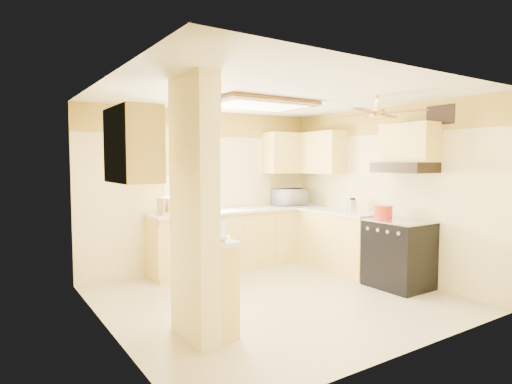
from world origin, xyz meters
TOP-DOWN VIEW (x-y plane):
  - floor at (0.00, 0.00)m, footprint 4.00×4.00m
  - ceiling at (0.00, 0.00)m, footprint 4.00×4.00m
  - wall_back at (0.00, 1.90)m, footprint 4.00×0.00m
  - wall_front at (0.00, -1.90)m, footprint 4.00×0.00m
  - wall_left at (-2.00, 0.00)m, footprint 0.00×3.80m
  - wall_right at (2.00, 0.00)m, footprint 0.00×3.80m
  - wallpaper_border at (0.00, 1.88)m, footprint 4.00×0.02m
  - partition_column at (-1.35, -0.55)m, footprint 0.20×0.70m
  - partition_ledge at (-1.13, -0.55)m, footprint 0.25×0.55m
  - ledge_top at (-1.13, -0.55)m, footprint 0.28×0.58m
  - lower_cabinets_back at (0.50, 1.60)m, footprint 3.00×0.60m
  - lower_cabinets_right at (1.70, 0.60)m, footprint 0.60×1.40m
  - countertop_back at (0.50, 1.59)m, footprint 3.04×0.64m
  - countertop_right at (1.69, 0.60)m, footprint 0.64×1.44m
  - dishwasher_panel at (-0.25, 1.29)m, footprint 0.58×0.02m
  - window at (-0.25, 1.89)m, footprint 0.92×0.02m
  - upper_cab_back_left at (-0.85, 1.72)m, footprint 0.60×0.35m
  - upper_cab_back_right at (1.55, 1.72)m, footprint 0.90×0.35m
  - upper_cab_right at (1.82, 1.25)m, footprint 0.35×1.00m
  - upper_cab_left_wall at (-1.82, -0.25)m, footprint 0.35×0.75m
  - upper_cab_over_stove at (1.82, -0.55)m, footprint 0.35×0.76m
  - stove at (1.67, -0.55)m, footprint 0.68×0.77m
  - range_hood at (1.74, -0.55)m, footprint 0.50×0.76m
  - poster_menu at (-1.24, -0.55)m, footprint 0.02×0.42m
  - poster_nashville at (-1.24, -0.55)m, footprint 0.02×0.42m
  - ceiling_light_panel at (0.10, 0.50)m, footprint 1.35×0.95m
  - ceiling_fan at (1.00, -0.70)m, footprint 1.15×1.15m
  - vent_grate at (1.98, -0.90)m, footprint 0.02×0.40m
  - microwave at (1.50, 1.62)m, footprint 0.56×0.41m
  - bowl at (-1.16, -0.68)m, footprint 0.25×0.25m
  - dutch_oven at (1.65, -0.29)m, footprint 0.27×0.27m
  - kettle at (1.75, 0.39)m, footprint 0.13×0.13m
  - dish_rack at (-0.69, 1.60)m, footprint 0.42×0.31m
  - utensil_crock at (0.05, 1.71)m, footprint 0.11×0.11m

SIDE VIEW (x-z plane):
  - floor at x=0.00m, z-range 0.00..0.00m
  - dishwasher_panel at x=-0.25m, z-range 0.03..0.83m
  - partition_ledge at x=-1.13m, z-range 0.00..0.90m
  - lower_cabinets_back at x=0.50m, z-range 0.00..0.90m
  - lower_cabinets_right at x=1.70m, z-range 0.00..0.90m
  - stove at x=1.67m, z-range 0.00..0.92m
  - ledge_top at x=-1.13m, z-range 0.90..0.94m
  - countertop_back at x=0.50m, z-range 0.90..0.94m
  - countertop_right at x=1.69m, z-range 0.90..0.94m
  - bowl at x=-1.16m, z-range 0.94..0.99m
  - dutch_oven at x=1.65m, z-range 0.92..1.09m
  - utensil_crock at x=0.05m, z-range 0.90..1.12m
  - dish_rack at x=-0.69m, z-range 0.91..1.15m
  - kettle at x=1.75m, z-range 0.93..1.14m
  - microwave at x=1.50m, z-range 0.94..1.23m
  - poster_nashville at x=-1.24m, z-range 0.92..1.48m
  - wall_back at x=0.00m, z-range -0.75..3.25m
  - wall_front at x=0.00m, z-range -0.75..3.25m
  - wall_left at x=-2.00m, z-range -0.65..3.15m
  - wall_right at x=2.00m, z-range -0.65..3.15m
  - partition_column at x=-1.35m, z-range 0.00..2.50m
  - window at x=-0.25m, z-range 1.04..2.06m
  - range_hood at x=1.74m, z-range 1.55..1.69m
  - upper_cab_back_left at x=-0.85m, z-range 1.50..2.20m
  - upper_cab_back_right at x=1.55m, z-range 1.50..2.20m
  - upper_cab_right at x=1.82m, z-range 1.50..2.20m
  - upper_cab_left_wall at x=-1.82m, z-range 1.50..2.20m
  - poster_menu at x=-1.24m, z-range 1.57..2.14m
  - upper_cab_over_stove at x=1.82m, z-range 1.69..2.21m
  - ceiling_fan at x=1.00m, z-range 2.16..2.42m
  - wallpaper_border at x=0.00m, z-range 2.10..2.50m
  - vent_grate at x=1.98m, z-range 2.17..2.42m
  - ceiling_light_panel at x=0.10m, z-range 2.42..2.49m
  - ceiling at x=0.00m, z-range 2.50..2.50m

